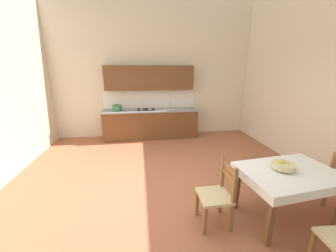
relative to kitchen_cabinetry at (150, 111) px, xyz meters
The scene contains 6 objects.
ground_plane 3.07m from the kitchen_cabinetry, 87.05° to the right, with size 6.66×7.01×0.10m, color #A86042.
wall_back 1.26m from the kitchen_cabinetry, 65.55° to the left, with size 6.66×0.12×4.13m, color beige.
kitchen_cabinetry is the anchor object (origin of this frame).
dining_table 4.19m from the kitchen_cabinetry, 66.06° to the right, with size 1.38×1.01×0.75m.
dining_chair_tv_side 3.86m from the kitchen_cabinetry, 79.68° to the right, with size 0.42×0.42×0.93m.
fruit_bowl 4.10m from the kitchen_cabinetry, 66.73° to the right, with size 0.30×0.30×0.12m.
Camera 1 is at (-0.46, -3.02, 2.10)m, focal length 20.86 mm.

